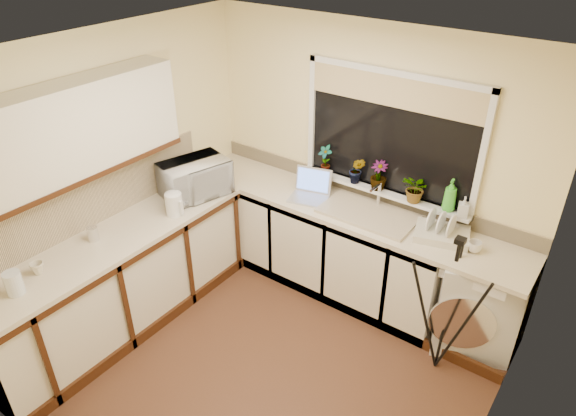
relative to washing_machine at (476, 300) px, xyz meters
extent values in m
plane|color=#4E2D1F|center=(-1.21, -1.25, -0.43)|extent=(3.20, 3.20, 0.00)
plane|color=white|center=(-1.21, -1.25, 2.02)|extent=(3.20, 3.20, 0.00)
plane|color=#FFEBAA|center=(-1.21, 0.25, 0.80)|extent=(3.20, 0.00, 3.20)
plane|color=#FFEBAA|center=(-1.21, -2.75, 0.80)|extent=(3.20, 0.00, 3.20)
plane|color=#FFEBAA|center=(-2.81, -1.25, 0.80)|extent=(0.00, 3.00, 3.00)
plane|color=#FFEBAA|center=(0.39, -1.25, 0.80)|extent=(0.00, 3.00, 3.00)
cube|color=silver|center=(-1.53, -0.05, 0.00)|extent=(2.55, 0.60, 0.86)
cube|color=silver|center=(-2.51, -1.55, 0.00)|extent=(0.54, 2.40, 0.86)
cube|color=beige|center=(-1.21, -0.05, 0.45)|extent=(3.20, 0.60, 0.04)
cube|color=beige|center=(-2.51, -1.55, 0.45)|extent=(0.60, 2.40, 0.04)
cube|color=silver|center=(-2.65, -1.70, 1.37)|extent=(0.28, 1.90, 0.70)
cube|color=beige|center=(-2.80, -1.55, 0.70)|extent=(0.02, 2.40, 0.45)
cube|color=beige|center=(-1.21, 0.24, 0.54)|extent=(3.20, 0.02, 0.14)
cube|color=black|center=(-1.01, 0.24, 1.12)|extent=(1.50, 0.02, 1.00)
cube|color=tan|center=(-1.01, 0.21, 1.50)|extent=(1.50, 0.02, 0.25)
cube|color=white|center=(-1.01, 0.18, 0.61)|extent=(1.60, 0.14, 0.03)
cube|color=tan|center=(-1.01, -0.05, 0.48)|extent=(0.82, 0.46, 0.03)
cylinder|color=silver|center=(-1.01, 0.13, 0.59)|extent=(0.03, 0.03, 0.24)
cube|color=silver|center=(0.00, 0.00, 0.00)|extent=(0.77, 0.76, 0.86)
cube|color=#A9A8B1|center=(-1.58, -0.13, 0.48)|extent=(0.39, 0.32, 0.02)
cube|color=#5178DD|center=(-1.61, 0.01, 0.60)|extent=(0.34, 0.14, 0.23)
cylinder|color=white|center=(-2.37, -1.01, 0.57)|extent=(0.15, 0.15, 0.19)
cube|color=beige|center=(-0.37, -0.01, 0.50)|extent=(0.49, 0.42, 0.06)
cylinder|color=silver|center=(-2.48, -2.39, 0.56)|extent=(0.12, 0.12, 0.17)
cylinder|color=silver|center=(-2.60, -1.67, 0.53)|extent=(0.09, 0.09, 0.12)
imported|color=silver|center=(-2.48, -0.64, 0.63)|extent=(0.55, 0.68, 0.33)
imported|color=#999999|center=(-1.60, 0.17, 0.76)|extent=(0.16, 0.12, 0.27)
imported|color=#999999|center=(-1.26, 0.16, 0.75)|extent=(0.16, 0.14, 0.25)
imported|color=#999999|center=(-1.05, 0.17, 0.75)|extent=(0.16, 0.16, 0.26)
imported|color=#999999|center=(-0.69, 0.15, 0.75)|extent=(0.28, 0.26, 0.25)
imported|color=green|center=(-0.41, 0.18, 0.76)|extent=(0.11, 0.12, 0.28)
imported|color=#999999|center=(-0.28, 0.15, 0.71)|extent=(0.10, 0.10, 0.18)
imported|color=silver|center=(-0.09, -0.05, 0.52)|extent=(0.13, 0.13, 0.09)
imported|color=beige|center=(-2.56, -2.17, 0.52)|extent=(0.13, 0.13, 0.09)
camera|label=1|loc=(0.67, -3.54, 2.80)|focal=32.36mm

